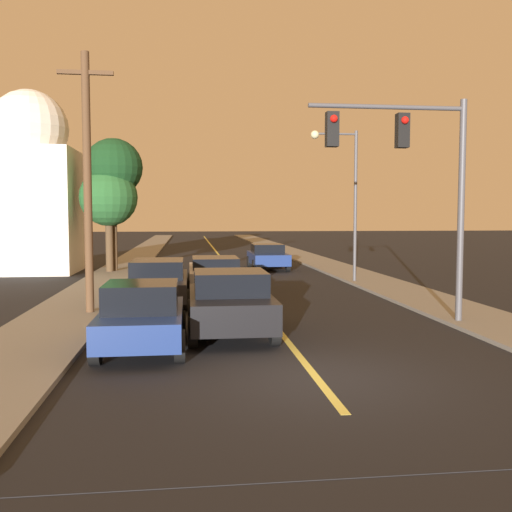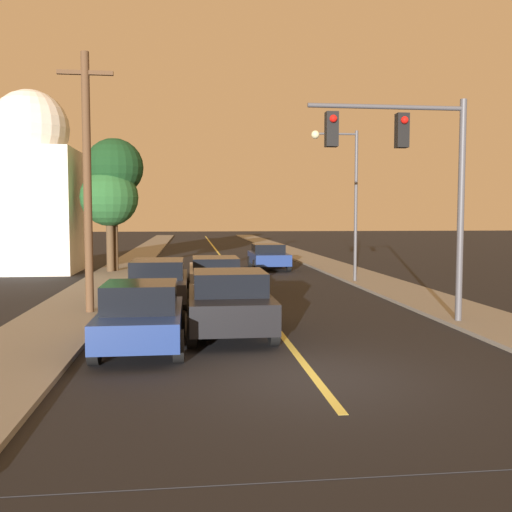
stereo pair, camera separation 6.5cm
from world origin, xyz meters
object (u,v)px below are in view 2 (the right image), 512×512
Objects in this scene: streetlamp_right at (344,183)px; tree_left_far at (109,198)px; car_far_oncoming at (268,256)px; tree_left_near at (114,168)px; car_outer_lane_front at (141,316)px; car_outer_lane_second at (158,281)px; utility_pole_left at (87,178)px; domed_building_left at (32,186)px; car_near_lane_front at (229,302)px; car_near_lane_second at (215,274)px; traffic_signal_mast at (413,163)px.

tree_left_far is at bearing 152.68° from streetlamp_right.
car_far_oncoming is 9.52m from tree_left_near.
car_outer_lane_front is at bearing 73.84° from car_far_oncoming.
utility_pole_left reaches higher than car_outer_lane_second.
tree_left_near is 0.72× the size of domed_building_left.
tree_left_far is at bearing -15.60° from domed_building_left.
car_near_lane_front reaches higher than car_outer_lane_front.
domed_building_left reaches higher than tree_left_far.
car_outer_lane_front is 18.53m from tree_left_near.
tree_left_near reaches higher than tree_left_far.
car_far_oncoming is 16.23m from utility_pole_left.
tree_left_far is (-5.05, 15.96, 3.05)m from car_near_lane_front.
car_outer_lane_front is 20.16m from domed_building_left.
car_far_oncoming is at bearing 1.16° from domed_building_left.
car_far_oncoming is (3.39, 17.36, -0.10)m from car_near_lane_front.
car_far_oncoming is at bearing 62.50° from utility_pole_left.
car_near_lane_second is 9.45m from traffic_signal_mast.
car_far_oncoming is 0.81× the size of tree_left_far.
traffic_signal_mast reaches higher than car_far_oncoming.
tree_left_near is (-9.78, 15.64, 1.07)m from traffic_signal_mast.
streetlamp_right reaches higher than car_outer_lane_second.
car_far_oncoming is 0.57× the size of utility_pole_left.
car_near_lane_front is 0.97× the size of car_far_oncoming.
traffic_signal_mast is at bearing -55.40° from car_near_lane_second.
utility_pole_left is at bearing 140.30° from car_near_lane_front.
car_outer_lane_second is 13.19m from car_far_oncoming.
domed_building_left reaches higher than car_outer_lane_second.
tree_left_near is 1.61m from tree_left_far.
traffic_signal_mast is 18.27m from tree_left_far.
car_near_lane_front reaches higher than car_far_oncoming.
car_outer_lane_second is at bearing 110.93° from car_near_lane_front.
domed_building_left reaches higher than streetlamp_right.
tree_left_far is at bearing 107.55° from car_near_lane_front.
utility_pole_left is 0.80× the size of domed_building_left.
car_near_lane_front is 12.39m from streetlamp_right.
car_outer_lane_second is at bearing -75.79° from tree_left_near.
traffic_signal_mast is (1.57, -16.68, 3.64)m from car_far_oncoming.
tree_left_far is 4.30m from domed_building_left.
car_near_lane_second is 0.97× the size of car_outer_lane_second.
domed_building_left is (-7.10, 11.76, 3.76)m from car_outer_lane_second.
tree_left_near is at bearing 7.20° from car_far_oncoming.
car_outer_lane_second is 4.34m from utility_pole_left.
tree_left_near reaches higher than car_far_oncoming.
car_outer_lane_second is at bearing 65.67° from car_far_oncoming.
streetlamp_right is at bearing 36.15° from utility_pole_left.
car_outer_lane_second is at bearing 90.00° from car_outer_lane_front.
tree_left_far is at bearing 94.98° from utility_pole_left.
utility_pole_left is 1.11× the size of tree_left_near.
car_near_lane_front is at bearing 34.23° from car_outer_lane_front.
car_near_lane_front is 6.07m from utility_pole_left.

